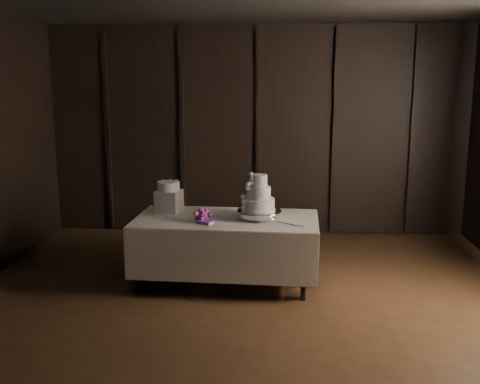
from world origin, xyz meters
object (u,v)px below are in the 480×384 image
Objects in this scene: small_cake at (169,186)px; cake_stand at (259,214)px; wedding_cake at (257,197)px; bouquet at (202,216)px; box_pedestal at (169,201)px; display_table at (226,248)px.

cake_stand is at bearing -13.22° from small_cake.
small_cake reaches higher than cake_stand.
wedding_cake is at bearing -14.48° from small_cake.
cake_stand is 0.20m from wedding_cake.
box_pedestal is (-0.42, 0.39, 0.07)m from bouquet.
wedding_cake reaches higher than box_pedestal.
cake_stand is at bearing 27.40° from wedding_cake.
display_table is at bearing -19.26° from small_cake.
bouquet is at bearing -145.39° from display_table.
display_table is at bearing 31.54° from bouquet.
display_table is 5.17× the size of wedding_cake.
display_table is 0.53m from cake_stand.
box_pedestal reaches higher than display_table.
small_cake is (-0.42, 0.39, 0.24)m from bouquet.
cake_stand is 1.09m from small_cake.
box_pedestal reaches higher than bouquet.
small_cake is at bearing 166.78° from cake_stand.
box_pedestal is at bearing 163.18° from wedding_cake.
display_table is 4.22× the size of cake_stand.
display_table is at bearing 173.46° from wedding_cake.
bouquet is 0.62m from small_cake.
bouquet is at bearing -42.68° from box_pedestal.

